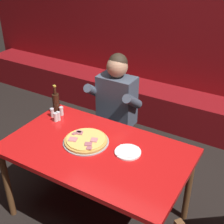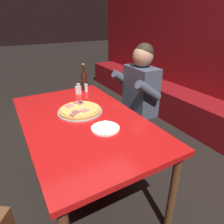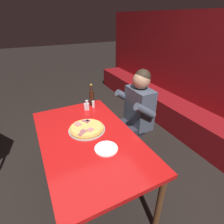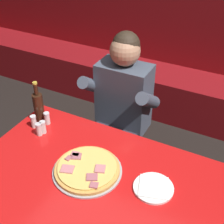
% 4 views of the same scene
% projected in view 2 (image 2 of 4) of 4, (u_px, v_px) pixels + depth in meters
% --- Properties ---
extents(ground_plane, '(24.00, 24.00, 0.00)m').
position_uv_depth(ground_plane, '(87.00, 188.00, 1.94)').
color(ground_plane, black).
extents(booth_bench, '(6.46, 0.48, 0.46)m').
position_uv_depth(booth_bench, '(214.00, 122.00, 2.67)').
color(booth_bench, maroon).
rests_on(booth_bench, ground_plane).
extents(main_dining_table, '(1.50, 0.89, 0.76)m').
position_uv_depth(main_dining_table, '(83.00, 126.00, 1.65)').
color(main_dining_table, brown).
rests_on(main_dining_table, ground_plane).
extents(pizza, '(0.38, 0.38, 0.05)m').
position_uv_depth(pizza, '(80.00, 110.00, 1.71)').
color(pizza, '#9E9EA3').
rests_on(pizza, main_dining_table).
extents(plate_white_paper, '(0.21, 0.21, 0.02)m').
position_uv_depth(plate_white_paper, '(105.00, 128.00, 1.45)').
color(plate_white_paper, white).
rests_on(plate_white_paper, main_dining_table).
extents(beer_bottle, '(0.07, 0.07, 0.29)m').
position_uv_depth(beer_bottle, '(84.00, 80.00, 2.20)').
color(beer_bottle, black).
rests_on(beer_bottle, main_dining_table).
extents(shaker_parmesan, '(0.04, 0.04, 0.09)m').
position_uv_depth(shaker_parmesan, '(78.00, 88.00, 2.19)').
color(shaker_parmesan, silver).
rests_on(shaker_parmesan, main_dining_table).
extents(shaker_black_pepper, '(0.04, 0.04, 0.09)m').
position_uv_depth(shaker_black_pepper, '(86.00, 88.00, 2.18)').
color(shaker_black_pepper, silver).
rests_on(shaker_black_pepper, main_dining_table).
extents(shaker_red_pepper_flakes, '(0.04, 0.04, 0.09)m').
position_uv_depth(shaker_red_pepper_flakes, '(80.00, 90.00, 2.11)').
color(shaker_red_pepper_flakes, silver).
rests_on(shaker_red_pepper_flakes, main_dining_table).
extents(shaker_oregano, '(0.04, 0.04, 0.09)m').
position_uv_depth(shaker_oregano, '(77.00, 91.00, 2.10)').
color(shaker_oregano, silver).
rests_on(shaker_oregano, main_dining_table).
extents(diner_seated_blue_shirt, '(0.53, 0.53, 1.27)m').
position_uv_depth(diner_seated_blue_shirt, '(134.00, 99.00, 2.15)').
color(diner_seated_blue_shirt, black).
rests_on(diner_seated_blue_shirt, ground_plane).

